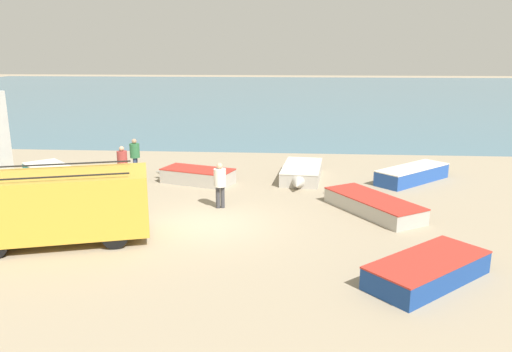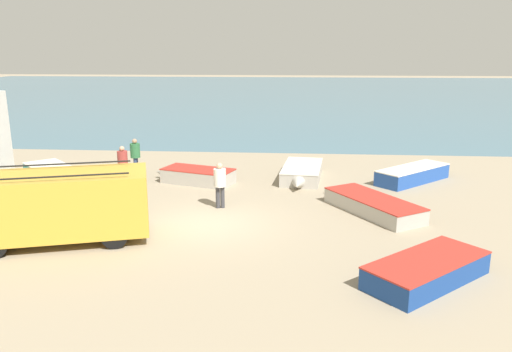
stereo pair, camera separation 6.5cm
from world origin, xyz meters
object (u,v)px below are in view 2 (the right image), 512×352
fishing_rowboat_0 (415,174)px  fishing_rowboat_1 (52,173)px  fishing_rowboat_4 (430,269)px  fisherman_1 (220,181)px  fisherman_2 (135,153)px  fisherman_3 (123,161)px  parked_van (57,204)px  fishing_rowboat_3 (370,204)px  fishing_rowboat_2 (302,173)px  fishing_rowboat_5 (195,176)px

fishing_rowboat_0 → fishing_rowboat_1: (-16.03, -1.13, -0.01)m
fishing_rowboat_4 → fisherman_1: bearing=96.8°
fishing_rowboat_0 → fisherman_2: (-12.62, 0.14, 0.68)m
fishing_rowboat_4 → fisherman_3: size_ratio=2.30×
parked_van → fisherman_3: (-0.33, 6.73, -0.18)m
fishing_rowboat_1 → fishing_rowboat_3: (13.44, -3.40, -0.03)m
fishing_rowboat_0 → parked_van: bearing=170.4°
fishing_rowboat_2 → fisherman_2: 7.68m
parked_van → fisherman_2: bearing=-105.0°
fishing_rowboat_4 → parked_van: bearing=128.6°
fisherman_2 → parked_van: bearing=92.6°
fishing_rowboat_3 → fisherman_2: size_ratio=2.65×
parked_van → fishing_rowboat_1: bearing=-79.3°
fishing_rowboat_4 → fisherman_2: (-10.75, 10.08, 0.71)m
fishing_rowboat_2 → fisherman_3: fisherman_3 is taller
fishing_rowboat_1 → fisherman_1: size_ratio=2.29×
fisherman_1 → fisherman_2: same height
fisherman_1 → fishing_rowboat_5: bearing=10.5°
fishing_rowboat_3 → fishing_rowboat_5: fishing_rowboat_5 is taller
fisherman_1 → fishing_rowboat_2: bearing=-48.8°
fisherman_1 → parked_van: bearing=115.6°
fishing_rowboat_5 → fisherman_3: 3.17m
fishing_rowboat_0 → fishing_rowboat_1: size_ratio=1.04×
parked_van → fisherman_3: size_ratio=3.46×
fishing_rowboat_1 → fishing_rowboat_2: fishing_rowboat_1 is taller
fishing_rowboat_2 → fisherman_3: bearing=-74.6°
fishing_rowboat_3 → fishing_rowboat_2: bearing=-4.6°
fishing_rowboat_5 → fishing_rowboat_0: bearing=-155.4°
fishing_rowboat_2 → fishing_rowboat_3: fishing_rowboat_2 is taller
fishing_rowboat_2 → fishing_rowboat_5: size_ratio=1.13×
fisherman_2 → fishing_rowboat_3: bearing=155.8°
fishing_rowboat_1 → fishing_rowboat_3: size_ratio=0.87×
fishing_rowboat_0 → fishing_rowboat_2: bearing=138.1°
fishing_rowboat_4 → fishing_rowboat_5: fishing_rowboat_5 is taller
parked_van → fisherman_1: (4.35, 3.64, -0.15)m
parked_van → fishing_rowboat_3: (9.76, 3.61, -0.88)m
fishing_rowboat_5 → fisherman_1: fisherman_1 is taller
fisherman_1 → fisherman_2: (-4.62, 4.64, -0.00)m
fisherman_2 → fishing_rowboat_5: bearing=159.6°
parked_van → fishing_rowboat_3: 10.45m
fishing_rowboat_1 → fisherman_2: bearing=-114.8°
fishing_rowboat_1 → fisherman_1: (8.02, -3.38, 0.70)m
fisherman_3 → fisherman_2: bearing=-121.1°
parked_van → fishing_rowboat_1: size_ratio=1.46×
fishing_rowboat_5 → fishing_rowboat_3: bearing=172.0°
parked_van → fisherman_1: 5.67m
parked_van → fisherman_2: parked_van is taller
fisherman_2 → fisherman_3: size_ratio=1.03×
fishing_rowboat_1 → fishing_rowboat_2: (11.05, 1.03, -0.01)m
parked_van → fisherman_3: bearing=-104.1°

